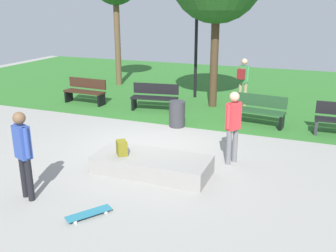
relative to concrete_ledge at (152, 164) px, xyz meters
The scene contains 13 objects.
ground_plane 1.65m from the concrete_ledge, 115.54° to the left, with size 28.00×28.00×0.00m, color gray.
grass_lawn 9.42m from the concrete_ledge, 94.29° to the left, with size 26.60×12.17×0.01m, color #2D6B28.
concrete_ledge is the anchor object (origin of this frame).
backpack_on_ledge 0.75m from the concrete_ledge, 166.23° to the right, with size 0.28×0.20×0.32m, color olive.
skater_performing_trick 2.69m from the concrete_ledge, 132.14° to the right, with size 0.41×0.30×1.70m.
skater_watching 2.05m from the concrete_ledge, 38.21° to the left, with size 0.33×0.39×1.69m.
skateboard_by_ledge 2.08m from the concrete_ledge, 98.20° to the right, with size 0.62×0.77×0.08m.
park_bench_by_oak 4.65m from the concrete_ledge, 69.71° to the left, with size 1.65×0.68×0.91m.
park_bench_near_lamppost 6.68m from the concrete_ledge, 135.28° to the left, with size 1.62×0.56×0.91m.
park_bench_near_path 5.15m from the concrete_ledge, 112.58° to the left, with size 1.65×0.70×0.91m.
lamp_post 7.66m from the concrete_ledge, 100.09° to the left, with size 0.28×0.28×4.59m.
trash_bin 3.36m from the concrete_ledge, 100.78° to the left, with size 0.47×0.47×0.78m, color #333338.
pedestrian_with_backpack 6.62m from the concrete_ledge, 83.87° to the left, with size 0.42×0.43×1.70m.
Camera 1 is at (3.79, -8.38, 3.51)m, focal length 40.41 mm.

